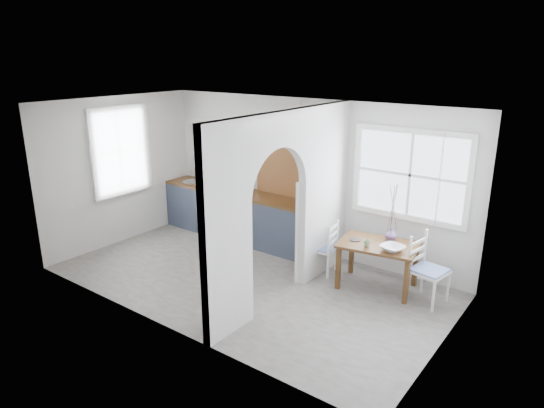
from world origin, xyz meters
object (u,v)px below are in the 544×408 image
Objects in this scene: dining_table at (377,266)px; vase at (391,235)px; chair_left at (322,247)px; kettle at (321,201)px; chair_right at (429,270)px.

dining_table is 0.49m from vase.
vase is (0.99, 0.27, 0.35)m from chair_left.
kettle is 1.28m from vase.
dining_table is 1.13× the size of chair_right.
dining_table is at bearing -26.50° from kettle.
dining_table is at bearing -108.86° from vase.
chair_right is at bearing -9.06° from dining_table.
chair_left is at bearing -65.19° from kettle.
chair_right is (0.75, 0.01, 0.14)m from dining_table.
kettle is at bearing 153.98° from dining_table.
kettle is (-0.27, 0.39, 0.60)m from chair_left.
chair_right is at bearing -20.06° from kettle.
kettle is 1.40× the size of vase.
dining_table is at bearing 100.55° from chair_right.
dining_table is 1.40m from kettle.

